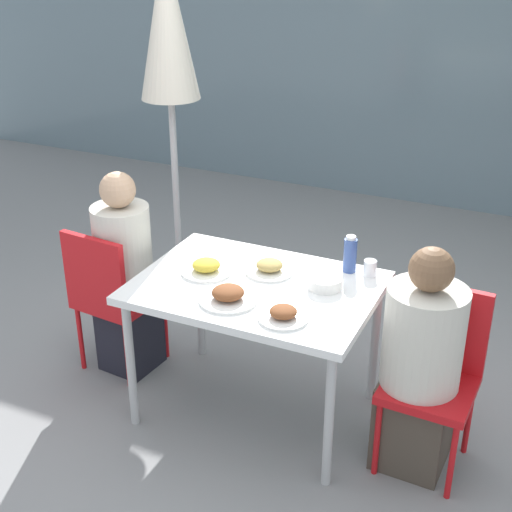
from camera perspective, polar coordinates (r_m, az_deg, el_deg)
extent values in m
plane|color=gray|center=(3.85, 0.00, -12.17)|extent=(24.00, 24.00, 0.00)
cube|color=slate|center=(6.43, 13.75, 17.15)|extent=(10.00, 0.20, 3.00)
cube|color=white|center=(3.45, 0.00, -2.55)|extent=(1.16, 0.83, 0.04)
cylinder|color=#B7B7B7|center=(3.61, -9.99, -8.55)|extent=(0.04, 0.04, 0.71)
cylinder|color=#B7B7B7|center=(3.22, 5.86, -12.97)|extent=(0.04, 0.04, 0.71)
cylinder|color=#B7B7B7|center=(4.12, -4.47, -3.62)|extent=(0.04, 0.04, 0.71)
cylinder|color=#B7B7B7|center=(3.78, 9.49, -6.77)|extent=(0.04, 0.04, 0.71)
cube|color=red|center=(4.06, -10.80, -3.34)|extent=(0.44, 0.44, 0.04)
cube|color=red|center=(3.84, -12.82, -1.43)|extent=(0.40, 0.08, 0.42)
cylinder|color=red|center=(4.38, -10.82, -4.42)|extent=(0.03, 0.03, 0.40)
cylinder|color=red|center=(4.19, -7.26, -5.64)|extent=(0.03, 0.03, 0.40)
cylinder|color=red|center=(4.17, -13.85, -6.37)|extent=(0.03, 0.03, 0.40)
cylinder|color=red|center=(3.97, -10.25, -7.77)|extent=(0.03, 0.03, 0.40)
cube|color=black|center=(4.13, -10.04, -5.97)|extent=(0.31, 0.31, 0.44)
cylinder|color=beige|center=(3.90, -10.58, 0.20)|extent=(0.31, 0.31, 0.54)
sphere|color=tan|center=(3.77, -11.02, 5.22)|extent=(0.19, 0.19, 0.19)
cube|color=red|center=(3.36, 13.65, -10.28)|extent=(0.42, 0.42, 0.04)
cube|color=red|center=(3.39, 14.83, -5.47)|extent=(0.40, 0.05, 0.42)
cylinder|color=red|center=(3.34, 15.39, -15.59)|extent=(0.03, 0.03, 0.40)
cylinder|color=red|center=(3.39, 9.66, -14.19)|extent=(0.03, 0.03, 0.40)
cylinder|color=red|center=(3.61, 16.65, -12.31)|extent=(0.03, 0.03, 0.40)
cylinder|color=red|center=(3.66, 11.37, -11.08)|extent=(0.03, 0.03, 0.40)
cube|color=#473D33|center=(3.49, 12.50, -12.79)|extent=(0.33, 0.33, 0.44)
cylinder|color=beige|center=(3.23, 13.26, -6.37)|extent=(0.36, 0.36, 0.47)
sphere|color=brown|center=(3.07, 13.87, -1.05)|extent=(0.19, 0.19, 0.19)
cylinder|color=#333333|center=(5.01, -6.04, -2.38)|extent=(0.36, 0.36, 0.05)
cylinder|color=#BCBCBC|center=(4.60, -6.66, 9.86)|extent=(0.04, 0.04, 2.25)
cone|color=beige|center=(4.47, -7.11, 18.14)|extent=(0.37, 0.37, 0.92)
cylinder|color=white|center=(3.15, 2.19, -4.97)|extent=(0.22, 0.22, 0.01)
ellipsoid|color=brown|center=(3.13, 2.20, -4.47)|extent=(0.12, 0.12, 0.05)
cylinder|color=white|center=(3.29, -2.24, -3.50)|extent=(0.27, 0.27, 0.01)
ellipsoid|color=brown|center=(3.28, -2.25, -2.93)|extent=(0.15, 0.15, 0.06)
cylinder|color=white|center=(3.56, -3.99, -1.22)|extent=(0.25, 0.25, 0.01)
ellipsoid|color=gold|center=(3.54, -4.01, -0.72)|extent=(0.14, 0.14, 0.06)
cylinder|color=white|center=(3.55, 1.09, -1.21)|extent=(0.24, 0.24, 0.01)
ellipsoid|color=tan|center=(3.54, 1.09, -0.72)|extent=(0.13, 0.13, 0.05)
cylinder|color=#334C8E|center=(3.56, 7.53, 0.05)|extent=(0.07, 0.07, 0.17)
cylinder|color=white|center=(3.52, 7.62, 1.46)|extent=(0.05, 0.05, 0.02)
cylinder|color=white|center=(3.55, 9.11, -0.96)|extent=(0.06, 0.06, 0.08)
cylinder|color=white|center=(3.41, 5.54, -2.11)|extent=(0.17, 0.17, 0.06)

